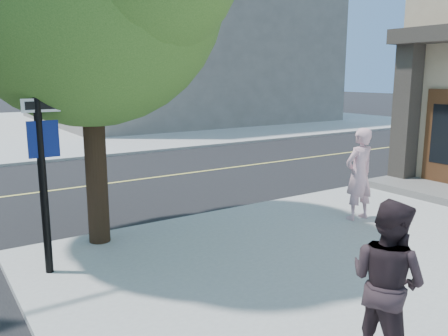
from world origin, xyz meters
TOP-DOWN VIEW (x-y plane):
  - ground at (0.00, 0.00)m, footprint 140.00×140.00m
  - road_ew at (0.00, 4.50)m, footprint 140.00×9.00m
  - sidewalk_ne at (13.50, 21.50)m, footprint 29.00×25.00m
  - filler_ne at (14.00, 22.00)m, footprint 18.00×16.00m
  - man_on_phone at (5.86, -2.20)m, footprint 0.74×0.50m
  - pedestrian at (2.08, -5.86)m, footprint 0.73×0.92m

SIDE VIEW (x-z plane):
  - ground at x=0.00m, z-range 0.00..0.00m
  - road_ew at x=0.00m, z-range 0.00..0.01m
  - sidewalk_ne at x=13.50m, z-range 0.00..0.12m
  - pedestrian at x=2.08m, z-range 0.12..1.94m
  - man_on_phone at x=5.86m, z-range 0.12..2.10m
  - filler_ne at x=14.00m, z-range 0.12..14.12m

